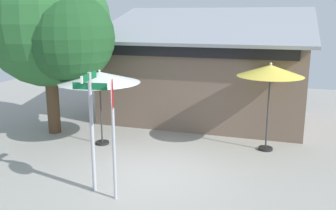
{
  "coord_description": "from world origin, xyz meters",
  "views": [
    {
      "loc": [
        3.21,
        -8.71,
        4.08
      ],
      "look_at": [
        0.02,
        1.2,
        1.6
      ],
      "focal_mm": 39.99,
      "sensor_mm": 36.0,
      "label": 1
    }
  ],
  "objects_px": {
    "street_sign_post": "(91,120)",
    "patio_umbrella_ivory_left": "(100,78)",
    "patio_umbrella_mustard_center": "(270,72)",
    "shade_tree": "(52,27)",
    "stop_sign": "(113,117)"
  },
  "relations": [
    {
      "from": "street_sign_post",
      "to": "shade_tree",
      "type": "distance_m",
      "value": 5.25
    },
    {
      "from": "street_sign_post",
      "to": "patio_umbrella_ivory_left",
      "type": "relative_size",
      "value": 1.11
    },
    {
      "from": "shade_tree",
      "to": "street_sign_post",
      "type": "bearing_deg",
      "value": -46.76
    },
    {
      "from": "patio_umbrella_ivory_left",
      "to": "patio_umbrella_mustard_center",
      "type": "height_order",
      "value": "patio_umbrella_mustard_center"
    },
    {
      "from": "stop_sign",
      "to": "patio_umbrella_mustard_center",
      "type": "xyz_separation_m",
      "value": [
        3.07,
        4.36,
        0.53
      ]
    },
    {
      "from": "patio_umbrella_ivory_left",
      "to": "shade_tree",
      "type": "xyz_separation_m",
      "value": [
        -1.95,
        0.49,
        1.55
      ]
    },
    {
      "from": "patio_umbrella_ivory_left",
      "to": "shade_tree",
      "type": "distance_m",
      "value": 2.54
    },
    {
      "from": "patio_umbrella_ivory_left",
      "to": "patio_umbrella_mustard_center",
      "type": "xyz_separation_m",
      "value": [
        5.13,
        1.07,
        0.27
      ]
    },
    {
      "from": "street_sign_post",
      "to": "patio_umbrella_mustard_center",
      "type": "height_order",
      "value": "street_sign_post"
    },
    {
      "from": "street_sign_post",
      "to": "patio_umbrella_mustard_center",
      "type": "relative_size",
      "value": 1.04
    },
    {
      "from": "street_sign_post",
      "to": "stop_sign",
      "type": "distance_m",
      "value": 0.74
    },
    {
      "from": "street_sign_post",
      "to": "shade_tree",
      "type": "xyz_separation_m",
      "value": [
        -3.33,
        3.54,
        1.99
      ]
    },
    {
      "from": "street_sign_post",
      "to": "stop_sign",
      "type": "height_order",
      "value": "street_sign_post"
    },
    {
      "from": "stop_sign",
      "to": "patio_umbrella_ivory_left",
      "type": "bearing_deg",
      "value": 121.99
    },
    {
      "from": "street_sign_post",
      "to": "patio_umbrella_ivory_left",
      "type": "xyz_separation_m",
      "value": [
        -1.38,
        3.05,
        0.44
      ]
    }
  ]
}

